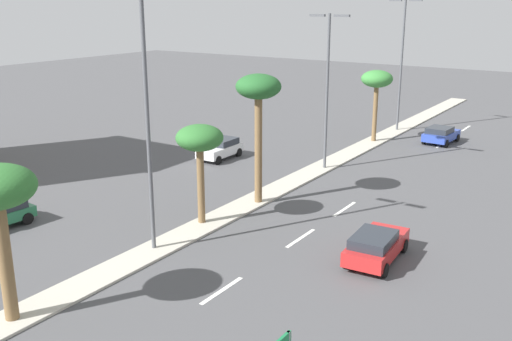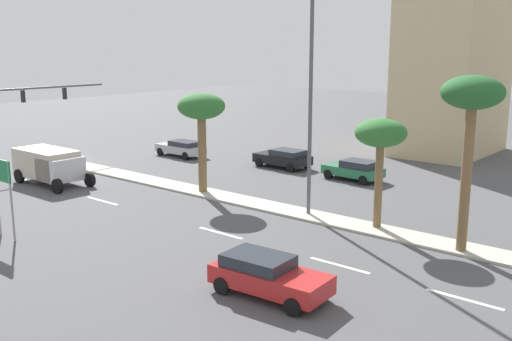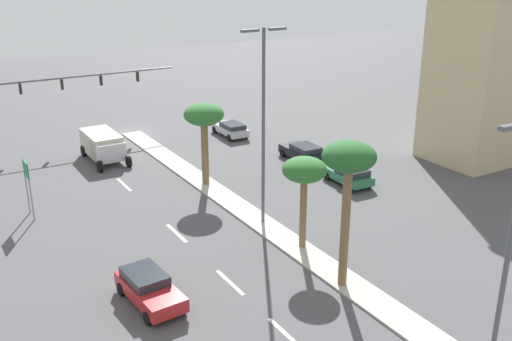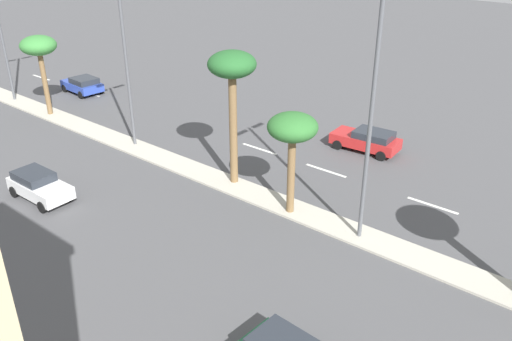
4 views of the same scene
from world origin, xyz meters
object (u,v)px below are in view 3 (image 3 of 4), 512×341
at_px(palm_tree_right, 304,173).
at_px(sedan_silver_inboard, 231,129).
at_px(street_lamp_front, 263,116).
at_px(box_truck, 103,146).
at_px(street_lamp_rear, 510,241).
at_px(palm_tree_left, 349,165).
at_px(commercial_building, 496,74).
at_px(sedan_black_left, 303,152).
at_px(traffic_signal_gantry, 41,98).
at_px(sedan_green_near, 349,175).
at_px(palm_tree_inboard, 204,118).
at_px(directional_road_sign, 27,177).
at_px(sedan_red_mid, 149,288).

bearing_deg(palm_tree_right, sedan_silver_inboard, -108.60).
distance_m(street_lamp_front, box_truck, 18.58).
bearing_deg(street_lamp_front, street_lamp_rear, 88.63).
bearing_deg(street_lamp_front, palm_tree_left, 86.55).
bearing_deg(commercial_building, sedan_black_left, -26.19).
relative_size(commercial_building, palm_tree_right, 2.56).
distance_m(traffic_signal_gantry, palm_tree_right, 29.12).
height_order(street_lamp_rear, sedan_green_near, street_lamp_rear).
bearing_deg(traffic_signal_gantry, palm_tree_inboard, 115.05).
bearing_deg(directional_road_sign, sedan_black_left, 179.92).
xyz_separation_m(traffic_signal_gantry, street_lamp_front, (-7.70, 24.08, 2.76)).
distance_m(sedan_green_near, sedan_red_mid, 19.68).
xyz_separation_m(palm_tree_inboard, sedan_silver_inboard, (-7.59, -9.99, -4.34)).
distance_m(palm_tree_inboard, palm_tree_left, 16.24).
bearing_deg(directional_road_sign, palm_tree_right, 134.52).
relative_size(traffic_signal_gantry, palm_tree_right, 3.31).
distance_m(palm_tree_inboard, sedan_silver_inboard, 13.27).
distance_m(palm_tree_right, street_lamp_front, 4.60).
distance_m(traffic_signal_gantry, commercial_building, 38.12).
bearing_deg(box_truck, sedan_silver_inboard, -176.66).
relative_size(street_lamp_front, sedan_silver_inboard, 2.73).
relative_size(traffic_signal_gantry, sedan_black_left, 4.12).
xyz_separation_m(commercial_building, palm_tree_left, (23.59, 10.14, -0.32)).
relative_size(street_lamp_rear, sedan_red_mid, 2.38).
bearing_deg(sedan_red_mid, palm_tree_left, 157.53).
distance_m(palm_tree_inboard, sedan_black_left, 10.24).
distance_m(street_lamp_rear, sedan_green_near, 22.41).
distance_m(sedan_green_near, box_truck, 19.98).
distance_m(directional_road_sign, palm_tree_left, 20.96).
relative_size(palm_tree_left, sedan_black_left, 1.76).
distance_m(street_lamp_front, street_lamp_rear, 17.15).
xyz_separation_m(palm_tree_left, box_truck, (4.19, -25.45, -5.25)).
distance_m(sedan_black_left, sedan_red_mid, 22.83).
distance_m(street_lamp_rear, sedan_black_left, 28.00).
distance_m(palm_tree_left, box_truck, 26.32).
height_order(palm_tree_inboard, sedan_green_near, palm_tree_inboard).
height_order(palm_tree_inboard, palm_tree_left, palm_tree_left).
bearing_deg(sedan_black_left, palm_tree_right, 54.40).
height_order(traffic_signal_gantry, sedan_red_mid, traffic_signal_gantry).
bearing_deg(commercial_building, box_truck, -28.86).
bearing_deg(street_lamp_front, commercial_building, -175.67).
height_order(commercial_building, street_lamp_rear, commercial_building).
height_order(palm_tree_right, sedan_black_left, palm_tree_right).
distance_m(palm_tree_left, sedan_silver_inboard, 27.97).
relative_size(sedan_black_left, sedan_red_mid, 0.96).
height_order(directional_road_sign, sedan_silver_inboard, directional_road_sign).
bearing_deg(sedan_black_left, traffic_signal_gantry, -42.57).
distance_m(traffic_signal_gantry, sedan_red_mid, 29.06).
relative_size(directional_road_sign, palm_tree_left, 0.50).
xyz_separation_m(palm_tree_inboard, street_lamp_front, (-0.08, 7.78, 1.89)).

